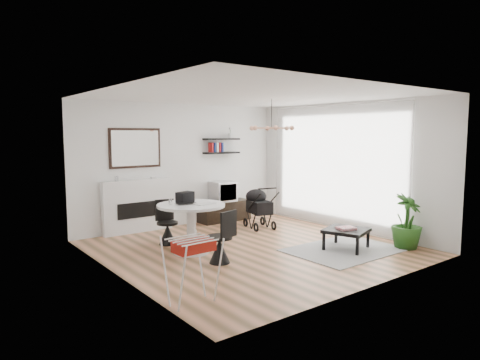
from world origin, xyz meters
TOP-DOWN VIEW (x-y plane):
  - floor at (0.00, 0.00)m, footprint 5.00×5.00m
  - ceiling at (0.00, 0.00)m, footprint 5.00×5.00m
  - wall_back at (0.00, 2.50)m, footprint 5.00×0.00m
  - wall_left at (-2.50, 0.00)m, footprint 0.00×5.00m
  - wall_right at (2.50, 0.00)m, footprint 0.00×5.00m
  - sheer_curtain at (2.40, 0.20)m, footprint 0.04×3.60m
  - fireplace at (-1.10, 2.42)m, footprint 1.50×0.17m
  - shelf_lower at (0.99, 2.37)m, footprint 0.90×0.25m
  - shelf_upper at (0.99, 2.37)m, footprint 0.90×0.25m
  - pendant_lamp at (0.70, 0.30)m, footprint 0.90×0.90m
  - tv_console at (0.99, 2.27)m, footprint 1.26×0.44m
  - crt_tv at (0.95, 2.27)m, footprint 0.54×0.47m
  - dining_table at (-1.03, 0.40)m, footprint 1.16×1.16m
  - laptop at (-1.12, 0.37)m, footprint 0.37×0.25m
  - black_bag at (-1.01, 0.64)m, footprint 0.34×0.26m
  - newspaper at (-0.86, 0.30)m, footprint 0.39×0.33m
  - drinking_glass at (-1.33, 0.56)m, footprint 0.06×0.06m
  - chair_far at (-1.09, 1.17)m, footprint 0.41×0.42m
  - chair_near at (-0.98, -0.40)m, footprint 0.44×0.45m
  - drying_rack at (-2.18, -1.53)m, footprint 0.55×0.52m
  - stroller at (1.17, 1.23)m, footprint 0.63×0.83m
  - rug at (1.19, -1.10)m, footprint 1.95×1.41m
  - coffee_table at (1.25, -1.09)m, footprint 0.89×0.89m
  - magazines at (1.21, -1.12)m, footprint 0.36×0.31m
  - potted_plant at (2.19, -1.68)m, footprint 0.60×0.60m

SIDE VIEW (x-z plane):
  - floor at x=0.00m, z-range 0.00..0.00m
  - rug at x=1.19m, z-range 0.00..0.01m
  - tv_console at x=0.99m, z-range 0.00..0.47m
  - chair_far at x=-1.09m, z-range -0.15..0.67m
  - chair_near at x=-0.98m, z-range -0.16..0.70m
  - coffee_table at x=1.25m, z-range 0.15..0.51m
  - magazines at x=1.21m, z-range 0.37..0.41m
  - stroller at x=1.17m, z-range -0.07..0.87m
  - drying_rack at x=-2.18m, z-range 0.02..0.83m
  - potted_plant at x=2.19m, z-range 0.00..0.97m
  - dining_table at x=-1.03m, z-range 0.14..0.98m
  - fireplace at x=-1.10m, z-range -0.39..1.77m
  - crt_tv at x=0.95m, z-range 0.47..0.94m
  - newspaper at x=-0.86m, z-range 0.85..0.86m
  - laptop at x=-1.12m, z-range 0.85..0.88m
  - drinking_glass at x=-1.33m, z-range 0.85..0.95m
  - black_bag at x=-1.01m, z-range 0.85..1.03m
  - wall_back at x=0.00m, z-range -1.15..3.85m
  - wall_left at x=-2.50m, z-range -1.15..3.85m
  - wall_right at x=2.50m, z-range -1.15..3.85m
  - sheer_curtain at x=2.40m, z-range 0.05..2.65m
  - shelf_lower at x=0.99m, z-range 1.58..1.62m
  - shelf_upper at x=0.99m, z-range 1.90..1.94m
  - pendant_lamp at x=0.70m, z-range 2.10..2.20m
  - ceiling at x=0.00m, z-range 2.70..2.70m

